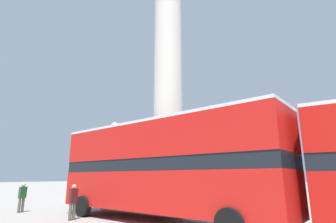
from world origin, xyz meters
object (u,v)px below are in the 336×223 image
Objects in this scene: equestrian_statue at (96,181)px; pedestrian_by_plinth at (73,200)px; monument_column at (168,105)px; street_lamp at (113,154)px; bus_b at (160,165)px; pedestrian_near_lamp at (22,196)px.

equestrian_statue is 13.65m from pedestrian_by_plinth.
monument_column is at bearing 160.59° from pedestrian_by_plinth.
bus_b is at bearing -23.44° from street_lamp.
monument_column is at bearing 26.97° from street_lamp.
equestrian_statue reaches higher than bus_b.
street_lamp is 3.48× the size of pedestrian_near_lamp.
pedestrian_by_plinth is (9.73, -9.55, -0.69)m from equestrian_statue.
monument_column is 12.50m from equestrian_statue.
street_lamp is (7.58, -5.15, 1.84)m from equestrian_statue.
equestrian_statue is 9.34m from street_lamp.
bus_b is 7.33× the size of pedestrian_by_plinth.
equestrian_statue is at bearing -165.89° from pedestrian_near_lamp.
bus_b is 7.30× the size of pedestrian_near_lamp.
monument_column is 6.43m from bus_b.
pedestrian_near_lamp is at bearing -98.98° from pedestrian_by_plinth.
monument_column is 8.48m from pedestrian_by_plinth.
pedestrian_near_lamp is 4.66m from pedestrian_by_plinth.
street_lamp is 5.52m from pedestrian_by_plinth.
monument_column reaches higher than bus_b.
pedestrian_by_plinth is (-1.15, -6.09, -5.79)m from monument_column.
bus_b is 6.36m from street_lamp.
pedestrian_by_plinth is at bearing 75.85° from pedestrian_near_lamp.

